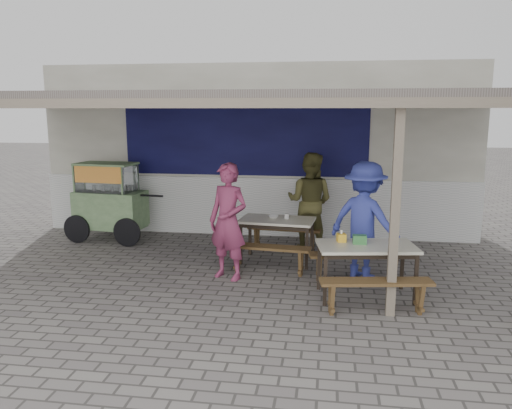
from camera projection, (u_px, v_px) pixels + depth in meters
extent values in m
plane|color=slate|center=(224.00, 282.00, 7.57)|extent=(60.00, 60.00, 0.00)
cube|color=silver|center=(258.00, 149.00, 10.75)|extent=(9.00, 1.20, 3.50)
cube|color=white|center=(254.00, 206.00, 10.35)|extent=(9.00, 0.10, 1.20)
cube|color=#10104C|center=(244.00, 136.00, 10.12)|extent=(5.00, 0.03, 1.60)
cube|color=#5F5751|center=(235.00, 99.00, 8.03)|extent=(9.00, 4.20, 0.12)
cube|color=#746A58|center=(203.00, 103.00, 6.06)|extent=(9.00, 0.12, 0.12)
cube|color=#746A58|center=(395.00, 211.00, 6.11)|extent=(0.11, 0.11, 2.70)
cube|color=beige|center=(277.00, 220.00, 8.46)|extent=(1.30, 0.85, 0.04)
cube|color=black|center=(277.00, 224.00, 8.47)|extent=(1.19, 0.74, 0.06)
cube|color=black|center=(241.00, 244.00, 8.38)|extent=(0.05, 0.05, 0.71)
cube|color=black|center=(307.00, 248.00, 8.11)|extent=(0.05, 0.05, 0.71)
cube|color=black|center=(250.00, 235.00, 8.96)|extent=(0.05, 0.05, 0.71)
cube|color=black|center=(312.00, 239.00, 8.69)|extent=(0.05, 0.05, 0.71)
cube|color=brown|center=(269.00, 247.00, 7.89)|extent=(1.36, 0.41, 0.04)
cube|color=brown|center=(237.00, 259.00, 8.06)|extent=(0.08, 0.28, 0.41)
cube|color=brown|center=(301.00, 263.00, 7.81)|extent=(0.08, 0.28, 0.41)
cube|color=brown|center=(284.00, 229.00, 9.15)|extent=(1.36, 0.41, 0.04)
cube|color=brown|center=(257.00, 239.00, 9.31)|extent=(0.08, 0.28, 0.41)
cube|color=brown|center=(312.00, 242.00, 9.06)|extent=(0.08, 0.28, 0.41)
cube|color=beige|center=(367.00, 246.00, 6.84)|extent=(1.42, 0.93, 0.04)
cube|color=black|center=(366.00, 250.00, 6.85)|extent=(1.31, 0.82, 0.06)
cube|color=black|center=(325.00, 280.00, 6.60)|extent=(0.05, 0.05, 0.71)
cube|color=black|center=(416.00, 280.00, 6.61)|extent=(0.05, 0.05, 0.71)
cube|color=black|center=(319.00, 266.00, 7.20)|extent=(0.05, 0.05, 0.71)
cube|color=black|center=(402.00, 266.00, 7.21)|extent=(0.05, 0.05, 0.71)
cube|color=brown|center=(376.00, 282.00, 6.31)|extent=(1.45, 0.50, 0.04)
cube|color=brown|center=(331.00, 299.00, 6.34)|extent=(0.09, 0.28, 0.41)
cube|color=brown|center=(419.00, 298.00, 6.35)|extent=(0.09, 0.28, 0.41)
cube|color=brown|center=(357.00, 255.00, 7.48)|extent=(1.45, 0.50, 0.04)
cube|color=brown|center=(319.00, 269.00, 7.51)|extent=(0.09, 0.28, 0.41)
cube|color=brown|center=(393.00, 269.00, 7.52)|extent=(0.09, 0.28, 0.41)
cube|color=#789A67|center=(111.00, 208.00, 9.92)|extent=(1.40, 0.83, 0.69)
cube|color=#789A67|center=(112.00, 226.00, 9.98)|extent=(1.35, 0.79, 0.05)
cylinder|color=black|center=(77.00, 229.00, 9.76)|extent=(0.56, 0.11, 0.55)
cylinder|color=black|center=(127.00, 232.00, 9.49)|extent=(0.56, 0.11, 0.55)
cube|color=silver|center=(107.00, 178.00, 9.81)|extent=(1.14, 0.71, 0.54)
cube|color=#789A67|center=(106.00, 164.00, 9.76)|extent=(1.19, 0.75, 0.04)
cube|color=#E64636|center=(98.00, 175.00, 9.49)|extent=(0.99, 0.12, 0.32)
cylinder|color=black|center=(146.00, 195.00, 9.67)|extent=(0.69, 0.11, 0.04)
imported|color=#7A2C4C|center=(228.00, 221.00, 7.60)|extent=(0.77, 0.65, 1.80)
imported|color=#4F4B25|center=(310.00, 201.00, 9.21)|extent=(1.03, 0.90, 1.82)
imported|color=#353FA1|center=(365.00, 220.00, 7.63)|extent=(1.35, 1.19, 1.81)
cube|color=gold|center=(341.00, 238.00, 6.98)|extent=(0.14, 0.14, 0.12)
cube|color=#337339|center=(360.00, 239.00, 6.88)|extent=(0.19, 0.13, 0.12)
cylinder|color=beige|center=(287.00, 216.00, 8.48)|extent=(0.08, 0.08, 0.09)
imported|color=white|center=(273.00, 217.00, 8.54)|extent=(0.24, 0.24, 0.05)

